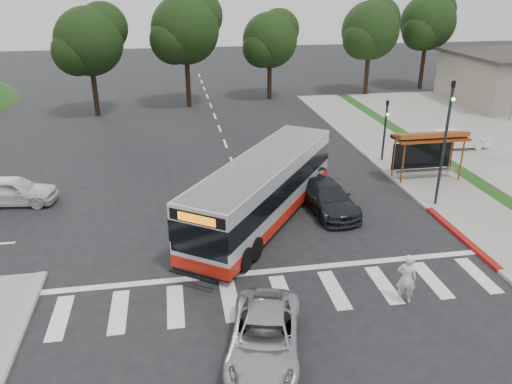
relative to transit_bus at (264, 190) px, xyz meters
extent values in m
plane|color=black|center=(-0.44, -1.40, -1.56)|extent=(140.00, 140.00, 0.00)
cube|color=gray|center=(10.56, 6.60, -1.50)|extent=(4.00, 40.00, 0.12)
cube|color=#9E9991|center=(8.56, 6.60, -1.48)|extent=(0.30, 40.00, 0.15)
cube|color=maroon|center=(8.56, -3.40, -1.48)|extent=(0.32, 6.00, 0.15)
cube|color=silver|center=(-0.44, -6.40, -1.55)|extent=(18.00, 2.60, 0.01)
cylinder|color=#984819|center=(8.56, 3.00, -0.29)|extent=(0.10, 0.10, 2.30)
cylinder|color=#984819|center=(12.16, 3.00, -0.29)|extent=(0.10, 0.10, 2.30)
cylinder|color=#984819|center=(8.56, 4.20, -0.29)|extent=(0.10, 0.10, 2.30)
cylinder|color=#984819|center=(12.16, 4.20, -0.29)|extent=(0.10, 0.10, 2.30)
cube|color=#984819|center=(10.36, 3.60, 1.01)|extent=(4.20, 1.60, 0.12)
cube|color=#984819|center=(10.36, 3.65, 1.16)|extent=(4.20, 1.32, 0.51)
cube|color=black|center=(10.36, 4.20, -0.24)|extent=(3.80, 0.06, 1.60)
cube|color=gray|center=(10.36, 3.60, -0.99)|extent=(3.60, 0.40, 0.08)
cylinder|color=black|center=(9.16, 0.10, 1.69)|extent=(0.14, 0.14, 6.50)
imported|color=black|center=(9.16, 0.10, 4.44)|extent=(0.16, 0.20, 1.00)
sphere|color=#19E533|center=(9.16, -0.08, 4.09)|extent=(0.18, 0.18, 0.18)
cylinder|color=black|center=(9.16, 7.10, 0.44)|extent=(0.14, 0.14, 4.00)
imported|color=black|center=(9.16, 7.10, 1.94)|extent=(0.16, 0.20, 1.00)
sphere|color=#19E533|center=(9.16, 6.92, 1.59)|extent=(0.18, 0.18, 0.18)
cylinder|color=black|center=(15.56, 26.60, 0.74)|extent=(0.44, 0.44, 4.40)
sphere|color=black|center=(15.56, 26.60, 4.74)|extent=(5.60, 5.60, 5.60)
sphere|color=black|center=(16.68, 27.44, 5.74)|extent=(4.20, 4.20, 4.20)
sphere|color=black|center=(14.58, 25.90, 4.04)|extent=(3.92, 3.92, 3.92)
cylinder|color=black|center=(22.56, 28.60, 0.86)|extent=(0.44, 0.44, 4.84)
sphere|color=black|center=(22.56, 28.60, 5.26)|extent=(5.60, 5.60, 5.60)
sphere|color=black|center=(23.68, 29.44, 6.36)|extent=(4.20, 4.20, 4.20)
sphere|color=black|center=(21.58, 27.90, 4.49)|extent=(3.92, 3.92, 3.92)
cylinder|color=black|center=(-2.44, 24.60, 0.86)|extent=(0.44, 0.44, 4.84)
sphere|color=black|center=(-2.44, 24.60, 5.26)|extent=(6.00, 6.00, 6.00)
sphere|color=black|center=(-1.24, 25.50, 6.36)|extent=(4.50, 4.50, 4.50)
sphere|color=black|center=(-3.49, 23.85, 4.49)|extent=(4.20, 4.20, 4.20)
cylinder|color=black|center=(5.56, 26.60, 0.42)|extent=(0.44, 0.44, 3.96)
sphere|color=black|center=(5.56, 26.60, 4.02)|extent=(5.20, 5.20, 5.20)
sphere|color=black|center=(6.60, 27.38, 4.92)|extent=(3.90, 3.90, 3.90)
sphere|color=black|center=(4.65, 25.95, 3.39)|extent=(3.64, 3.64, 3.64)
cylinder|color=black|center=(-10.44, 22.60, 0.64)|extent=(0.44, 0.44, 4.40)
sphere|color=black|center=(-10.44, 22.60, 4.64)|extent=(5.60, 5.60, 5.60)
sphere|color=black|center=(-9.32, 23.44, 5.64)|extent=(4.20, 4.20, 4.20)
sphere|color=black|center=(-11.42, 21.90, 3.94)|extent=(3.92, 3.92, 3.92)
imported|color=white|center=(3.84, -7.53, -0.58)|extent=(0.83, 0.70, 1.95)
imported|color=#212427|center=(3.40, 0.53, -0.84)|extent=(2.56, 5.18, 1.45)
imported|color=#B2B4B7|center=(-1.72, -9.39, -0.90)|extent=(3.29, 5.12, 1.31)
imported|color=silver|center=(-12.53, 4.10, -0.81)|extent=(4.58, 2.33, 1.49)
imported|color=white|center=(15.33, 8.58, -0.78)|extent=(4.15, 1.56, 1.35)
camera|label=1|loc=(-4.11, -21.67, 9.35)|focal=35.00mm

